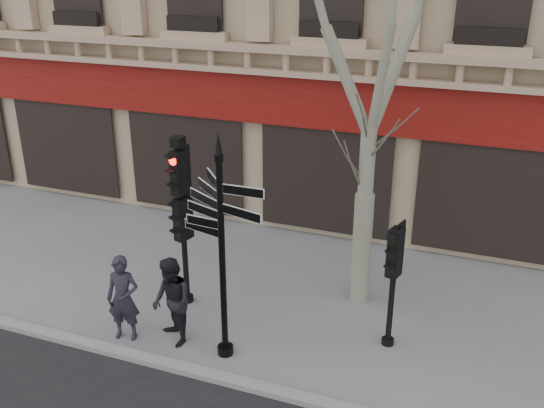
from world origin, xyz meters
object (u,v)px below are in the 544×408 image
(traffic_signal_main, at_px, (182,202))
(pedestrian_b, at_px, (172,302))
(traffic_signal_secondary, at_px, (394,265))
(pedestrian_a, at_px, (123,298))
(fingerpost, at_px, (221,213))

(traffic_signal_main, relative_size, pedestrian_b, 2.08)
(traffic_signal_secondary, xyz_separation_m, pedestrian_a, (-4.83, -1.58, -0.85))
(traffic_signal_main, xyz_separation_m, pedestrian_b, (0.46, -1.40, -1.45))
(pedestrian_b, bearing_deg, fingerpost, 40.19)
(fingerpost, xyz_separation_m, pedestrian_a, (-2.03, -0.20, -2.02))
(traffic_signal_secondary, bearing_deg, traffic_signal_main, -166.07)
(fingerpost, relative_size, traffic_signal_secondary, 1.75)
(fingerpost, distance_m, traffic_signal_main, 2.16)
(traffic_signal_main, bearing_deg, fingerpost, -28.54)
(fingerpost, xyz_separation_m, traffic_signal_main, (-1.55, 1.40, -0.56))
(traffic_signal_secondary, xyz_separation_m, pedestrian_b, (-3.89, -1.38, -0.84))
(traffic_signal_main, distance_m, pedestrian_a, 2.22)
(pedestrian_a, bearing_deg, fingerpost, -8.30)
(traffic_signal_main, bearing_deg, traffic_signal_secondary, 13.36)
(pedestrian_a, bearing_deg, pedestrian_b, -2.03)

